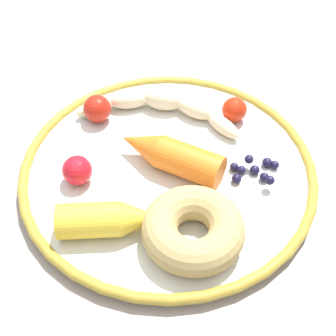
{
  "coord_description": "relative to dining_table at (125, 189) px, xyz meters",
  "views": [
    {
      "loc": [
        -0.05,
        0.42,
        1.16
      ],
      "look_at": [
        -0.06,
        0.04,
        0.74
      ],
      "focal_mm": 50.53,
      "sensor_mm": 36.0,
      "label": 1
    }
  ],
  "objects": [
    {
      "name": "carrot_yellow",
      "position": [
        0.0,
        0.13,
        0.1
      ],
      "size": [
        0.11,
        0.04,
        0.04
      ],
      "color": "yellow",
      "rests_on": "plate"
    },
    {
      "name": "plate",
      "position": [
        -0.06,
        0.04,
        0.08
      ],
      "size": [
        0.35,
        0.35,
        0.02
      ],
      "color": "silver",
      "rests_on": "dining_table"
    },
    {
      "name": "blueberry_pile",
      "position": [
        -0.16,
        0.05,
        0.09
      ],
      "size": [
        0.06,
        0.05,
        0.02
      ],
      "color": "#191638",
      "rests_on": "plate"
    },
    {
      "name": "tomato_near",
      "position": [
        0.04,
        0.06,
        0.1
      ],
      "size": [
        0.03,
        0.03,
        0.03
      ],
      "primitive_type": "sphere",
      "color": "red",
      "rests_on": "plate"
    },
    {
      "name": "donut",
      "position": [
        -0.08,
        0.14,
        0.1
      ],
      "size": [
        0.12,
        0.12,
        0.04
      ],
      "primitive_type": "torus",
      "rotation": [
        0.0,
        0.0,
        0.13
      ],
      "color": "tan",
      "rests_on": "plate"
    },
    {
      "name": "carrot_orange",
      "position": [
        -0.06,
        0.04,
        0.11
      ],
      "size": [
        0.13,
        0.1,
        0.04
      ],
      "color": "orange",
      "rests_on": "plate"
    },
    {
      "name": "tomato_mid",
      "position": [
        -0.15,
        -0.05,
        0.1
      ],
      "size": [
        0.03,
        0.03,
        0.03
      ],
      "primitive_type": "sphere",
      "color": "red",
      "rests_on": "plate"
    },
    {
      "name": "tomato_far",
      "position": [
        0.03,
        -0.05,
        0.1
      ],
      "size": [
        0.04,
        0.04,
        0.04
      ],
      "primitive_type": "sphere",
      "color": "red",
      "rests_on": "plate"
    },
    {
      "name": "dining_table",
      "position": [
        0.0,
        0.0,
        0.0
      ],
      "size": [
        1.26,
        0.97,
        0.73
      ],
      "color": "gray",
      "rests_on": "ground_plane"
    },
    {
      "name": "banana",
      "position": [
        -0.05,
        -0.06,
        0.1
      ],
      "size": [
        0.22,
        0.1,
        0.03
      ],
      "color": "beige",
      "rests_on": "plate"
    }
  ]
}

